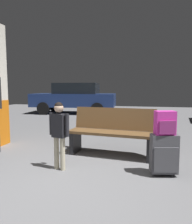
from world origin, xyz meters
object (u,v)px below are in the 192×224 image
object	(u,v)px
child	(59,128)
parked_car_far	(75,97)
bench	(112,132)
backpack_bright	(165,123)
suitcase	(164,154)

from	to	relation	value
child	parked_car_far	world-z (taller)	parked_car_far
bench	child	size ratio (longest dim) A/B	1.56
backpack_bright	child	world-z (taller)	child
suitcase	parked_car_far	distance (m)	8.26
bench	suitcase	xyz separation A→B (m)	(0.89, -0.82, -0.12)
suitcase	child	world-z (taller)	child
suitcase	child	xyz separation A→B (m)	(-1.57, -0.11, 0.33)
bench	child	world-z (taller)	child
bench	suitcase	bearing A→B (deg)	-42.44
bench	child	bearing A→B (deg)	-126.01
bench	backpack_bright	distance (m)	1.25
suitcase	child	bearing A→B (deg)	-175.83
bench	child	xyz separation A→B (m)	(-0.68, -0.93, 0.21)
backpack_bright	child	xyz separation A→B (m)	(-1.57, -0.11, -0.12)
suitcase	parked_car_far	size ratio (longest dim) A/B	0.14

